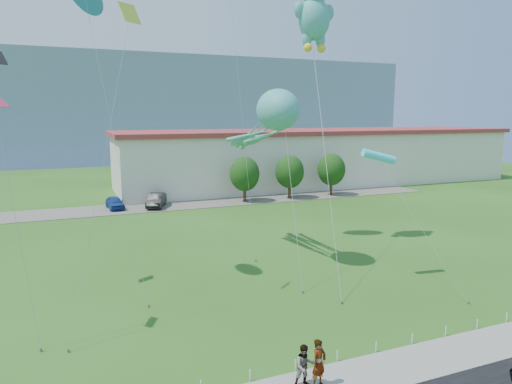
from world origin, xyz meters
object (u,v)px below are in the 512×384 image
pedestrian_left (319,363)px  teddy_bear_kite (314,14)px  octopus_kite (269,122)px  parked_car_black (156,200)px  parked_car_blue (115,203)px  warehouse (320,156)px  pedestrian_right (305,366)px

pedestrian_left → teddy_bear_kite: 26.23m
pedestrian_left → octopus_kite: size_ratio=0.15×
parked_car_black → parked_car_blue: bearing=-169.7°
parked_car_black → octopus_kite: bearing=-59.7°
pedestrian_left → parked_car_black: 37.39m
warehouse → pedestrian_left: bearing=-119.8°
pedestrian_left → octopus_kite: (4.41, 14.98, 8.87)m
parked_car_blue → octopus_kite: 26.36m
warehouse → parked_car_blue: size_ratio=15.32×
warehouse → teddy_bear_kite: 36.46m
warehouse → pedestrian_left: size_ratio=32.28×
parked_car_blue → teddy_bear_kite: (13.52, -20.34, 17.17)m
parked_car_black → octopus_kite: 24.53m
pedestrian_left → pedestrian_right: pedestrian_left is taller
warehouse → octopus_kite: bearing=-125.1°
warehouse → parked_car_blue: (-30.93, -8.58, -3.39)m
pedestrian_right → teddy_bear_kite: teddy_bear_kite is taller
pedestrian_left → parked_car_black: size_ratio=0.40×
octopus_kite → parked_car_black: bearing=100.5°
parked_car_black → octopus_kite: octopus_kite is taller
pedestrian_left → octopus_kite: bearing=52.7°
teddy_bear_kite → pedestrian_left: bearing=-117.6°
pedestrian_right → parked_car_blue: bearing=103.0°
pedestrian_left → pedestrian_right: 0.55m
octopus_kite → teddy_bear_kite: 9.79m
warehouse → pedestrian_right: warehouse is taller
parked_car_blue → pedestrian_left: bearing=-89.4°
parked_car_blue → teddy_bear_kite: size_ratio=0.19×
pedestrian_right → octopus_kite: octopus_kite is taller
warehouse → parked_car_black: 28.26m
pedestrian_right → octopus_kite: 17.97m
pedestrian_left → warehouse: bearing=39.3°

